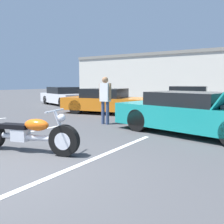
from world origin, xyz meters
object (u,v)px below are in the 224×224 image
at_px(parked_car_left_row, 64,96).
at_px(spectator_far_lot, 105,96).
at_px(show_car_hood_open, 193,113).
at_px(parked_car_mid_left_row, 107,101).
at_px(motorcycle, 26,134).
at_px(parked_car_mid_right_row, 191,98).

bearing_deg(parked_car_left_row, spectator_far_lot, -15.42).
bearing_deg(spectator_far_lot, show_car_hood_open, -0.17).
bearing_deg(parked_car_left_row, parked_car_mid_left_row, -3.14).
bearing_deg(motorcycle, parked_car_mid_left_row, 94.23).
height_order(motorcycle, parked_car_mid_right_row, parked_car_mid_right_row).
relative_size(show_car_hood_open, spectator_far_lot, 2.84).
distance_m(motorcycle, parked_car_mid_left_row, 7.03).
bearing_deg(parked_car_mid_right_row, parked_car_left_row, -174.40).
distance_m(parked_car_mid_left_row, spectator_far_lot, 3.20).
distance_m(show_car_hood_open, parked_car_mid_right_row, 7.35).
bearing_deg(spectator_far_lot, parked_car_mid_left_row, 123.55).
xyz_separation_m(parked_car_mid_right_row, spectator_far_lot, (-1.05, -7.03, 0.40)).
relative_size(motorcycle, parked_car_mid_right_row, 0.54).
relative_size(parked_car_left_row, spectator_far_lot, 2.53).
relative_size(motorcycle, show_car_hood_open, 0.51).
bearing_deg(motorcycle, parked_car_mid_right_row, 72.08).
bearing_deg(show_car_hood_open, parked_car_left_row, 165.22).
height_order(parked_car_mid_left_row, parked_car_mid_right_row, parked_car_mid_right_row).
height_order(motorcycle, parked_car_left_row, parked_car_left_row).
relative_size(parked_car_left_row, parked_car_mid_right_row, 0.95).
bearing_deg(motorcycle, show_car_hood_open, 41.73).
bearing_deg(show_car_hood_open, parked_car_mid_right_row, 117.56).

